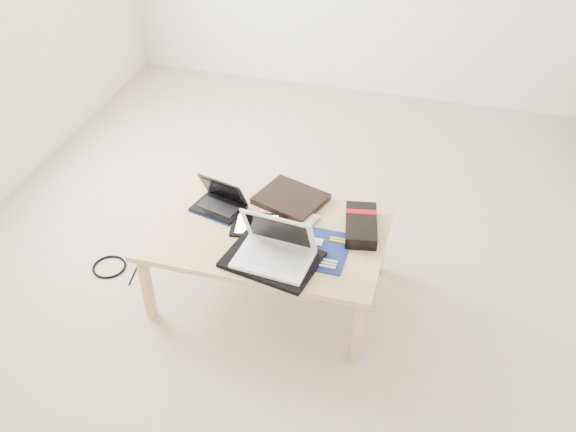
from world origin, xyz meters
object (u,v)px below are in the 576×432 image
(coffee_table, at_px, (267,238))
(white_laptop, at_px, (275,249))
(netbook, at_px, (220,202))
(gpu_box, at_px, (361,225))

(coffee_table, xyz_separation_m, white_laptop, (0.10, -0.19, 0.11))
(coffee_table, distance_m, netbook, 0.30)
(coffee_table, height_order, netbook, netbook)
(netbook, bearing_deg, gpu_box, 1.13)
(coffee_table, xyz_separation_m, netbook, (-0.27, 0.10, 0.08))
(gpu_box, bearing_deg, white_laptop, -136.39)
(netbook, xyz_separation_m, white_laptop, (0.37, -0.29, 0.03))
(coffee_table, relative_size, gpu_box, 3.57)
(coffee_table, relative_size, netbook, 4.04)
(netbook, bearing_deg, white_laptop, -38.68)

